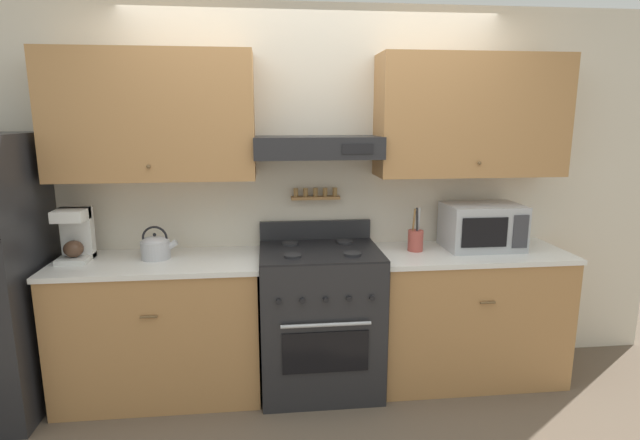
{
  "coord_description": "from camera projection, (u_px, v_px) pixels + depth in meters",
  "views": [
    {
      "loc": [
        -0.34,
        -2.83,
        1.82
      ],
      "look_at": [
        -0.0,
        0.26,
        1.17
      ],
      "focal_mm": 28.0,
      "sensor_mm": 36.0,
      "label": 1
    }
  ],
  "objects": [
    {
      "name": "utensil_crock",
      "position": [
        416.0,
        239.0,
        3.38
      ],
      "size": [
        0.1,
        0.1,
        0.3
      ],
      "color": "#B24C42",
      "rests_on": "counter_right"
    },
    {
      "name": "tea_kettle",
      "position": [
        156.0,
        246.0,
        3.2
      ],
      "size": [
        0.24,
        0.18,
        0.21
      ],
      "color": "#B7B7BC",
      "rests_on": "counter_left"
    },
    {
      "name": "coffee_maker",
      "position": [
        75.0,
        234.0,
        3.16
      ],
      "size": [
        0.19,
        0.23,
        0.33
      ],
      "color": "white",
      "rests_on": "counter_left"
    },
    {
      "name": "ground_plane",
      "position": [
        325.0,
        408.0,
        3.17
      ],
      "size": [
        16.0,
        16.0,
        0.0
      ],
      "primitive_type": "plane",
      "color": "brown"
    },
    {
      "name": "stove_range",
      "position": [
        320.0,
        318.0,
        3.35
      ],
      "size": [
        0.78,
        0.67,
        1.09
      ],
      "color": "#232326",
      "rests_on": "ground_plane"
    },
    {
      "name": "microwave",
      "position": [
        482.0,
        226.0,
        3.43
      ],
      "size": [
        0.51,
        0.36,
        0.31
      ],
      "color": "#ADAFB5",
      "rests_on": "counter_right"
    },
    {
      "name": "wall_back",
      "position": [
        315.0,
        165.0,
        3.42
      ],
      "size": [
        5.2,
        0.46,
        2.55
      ],
      "color": "beige",
      "rests_on": "ground_plane"
    },
    {
      "name": "counter_right",
      "position": [
        467.0,
        314.0,
        3.49
      ],
      "size": [
        1.29,
        0.62,
        0.92
      ],
      "color": "#AD7A47",
      "rests_on": "ground_plane"
    },
    {
      "name": "counter_left",
      "position": [
        161.0,
        327.0,
        3.27
      ],
      "size": [
        1.3,
        0.62,
        0.92
      ],
      "color": "#AD7A47",
      "rests_on": "ground_plane"
    }
  ]
}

